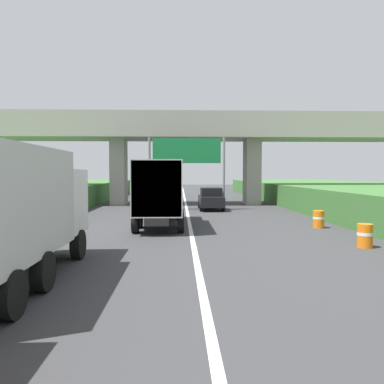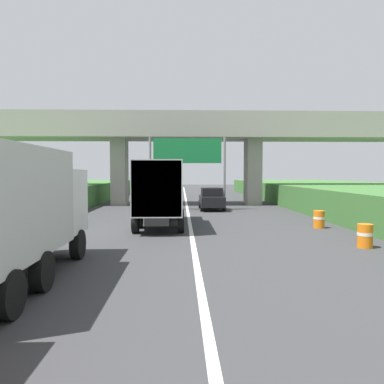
% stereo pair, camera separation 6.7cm
% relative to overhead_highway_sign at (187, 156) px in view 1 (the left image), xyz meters
% --- Properties ---
extents(lane_centre_stripe, '(0.20, 102.02, 0.01)m').
position_rel_overhead_highway_sign_xyz_m(lane_centre_stripe, '(0.00, -2.52, -4.16)').
color(lane_centre_stripe, white).
rests_on(lane_centre_stripe, ground).
extents(overpass_bridge, '(40.00, 4.80, 8.11)m').
position_rel_overhead_highway_sign_xyz_m(overpass_bridge, '(0.00, 5.23, 1.99)').
color(overpass_bridge, '#9E998E').
rests_on(overpass_bridge, ground).
extents(overhead_highway_sign, '(5.88, 0.18, 5.61)m').
position_rel_overhead_highway_sign_xyz_m(overhead_highway_sign, '(0.00, 0.00, 0.00)').
color(overhead_highway_sign, slate).
rests_on(overhead_highway_sign, ground).
extents(truck_white, '(2.44, 7.30, 3.44)m').
position_rel_overhead_highway_sign_xyz_m(truck_white, '(-4.84, -19.03, -2.23)').
color(truck_white, black).
rests_on(truck_white, ground).
extents(truck_blue, '(2.44, 7.30, 3.44)m').
position_rel_overhead_highway_sign_xyz_m(truck_blue, '(-1.56, -8.69, -2.23)').
color(truck_blue, black).
rests_on(truck_blue, ground).
extents(truck_green, '(2.44, 7.30, 3.44)m').
position_rel_overhead_highway_sign_xyz_m(truck_green, '(-4.97, 17.96, -2.23)').
color(truck_green, black).
rests_on(truck_green, ground).
extents(car_black, '(1.86, 4.10, 1.72)m').
position_rel_overhead_highway_sign_xyz_m(car_black, '(1.87, 0.19, -3.31)').
color(car_black, black).
rests_on(car_black, ground).
extents(construction_barrel_2, '(0.57, 0.57, 0.90)m').
position_rel_overhead_highway_sign_xyz_m(construction_barrel_2, '(6.49, -14.68, -3.71)').
color(construction_barrel_2, orange).
rests_on(construction_barrel_2, ground).
extents(construction_barrel_3, '(0.57, 0.57, 0.90)m').
position_rel_overhead_highway_sign_xyz_m(construction_barrel_3, '(6.63, -9.61, -3.71)').
color(construction_barrel_3, orange).
rests_on(construction_barrel_3, ground).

